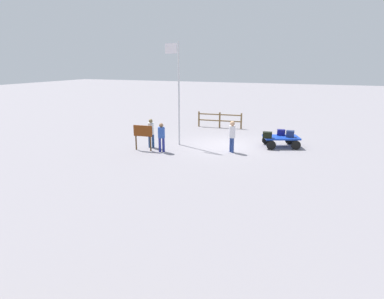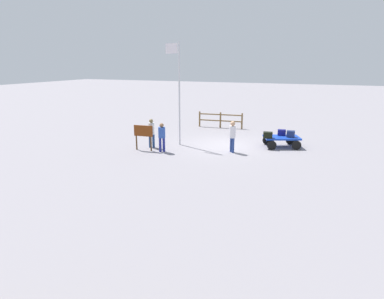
{
  "view_description": "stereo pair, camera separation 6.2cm",
  "coord_description": "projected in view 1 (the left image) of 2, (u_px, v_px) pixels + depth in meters",
  "views": [
    {
      "loc": [
        -5.22,
        18.09,
        4.75
      ],
      "look_at": [
        -0.34,
        6.0,
        1.25
      ],
      "focal_mm": 30.52,
      "sensor_mm": 36.0,
      "label": 1
    },
    {
      "loc": [
        -5.28,
        18.06,
        4.75
      ],
      "look_at": [
        -0.34,
        6.0,
        1.25
      ],
      "focal_mm": 30.52,
      "sensor_mm": 36.0,
      "label": 2
    }
  ],
  "objects": [
    {
      "name": "luggage_cart",
      "position": [
        281.0,
        139.0,
        18.77
      ],
      "size": [
        2.27,
        1.93,
        0.62
      ],
      "color": "#163EBB",
      "rests_on": "ground"
    },
    {
      "name": "worker_supervisor",
      "position": [
        151.0,
        131.0,
        18.54
      ],
      "size": [
        0.42,
        0.42,
        1.66
      ],
      "color": "navy",
      "rests_on": "ground"
    },
    {
      "name": "suitcase_maroon",
      "position": [
        281.0,
        132.0,
        19.0
      ],
      "size": [
        0.49,
        0.38,
        0.34
      ],
      "color": "navy",
      "rests_on": "luggage_cart"
    },
    {
      "name": "wooden_fence",
      "position": [
        220.0,
        119.0,
        24.32
      ],
      "size": [
        3.33,
        0.43,
        1.15
      ],
      "color": "brown",
      "rests_on": "ground"
    },
    {
      "name": "worker_trailing",
      "position": [
        161.0,
        135.0,
        17.62
      ],
      "size": [
        0.52,
        0.52,
        1.59
      ],
      "color": "navy",
      "rests_on": "ground"
    },
    {
      "name": "suitcase_grey",
      "position": [
        267.0,
        135.0,
        18.35
      ],
      "size": [
        0.56,
        0.43,
        0.34
      ],
      "color": "black",
      "rests_on": "luggage_cart"
    },
    {
      "name": "suitcase_olive",
      "position": [
        290.0,
        134.0,
        18.54
      ],
      "size": [
        0.47,
        0.38,
        0.37
      ],
      "color": "navy",
      "rests_on": "luggage_cart"
    },
    {
      "name": "worker_lead",
      "position": [
        232.0,
        134.0,
        17.53
      ],
      "size": [
        0.47,
        0.47,
        1.72
      ],
      "color": "navy",
      "rests_on": "ground"
    },
    {
      "name": "ground_plane",
      "position": [
        225.0,
        145.0,
        19.32
      ],
      "size": [
        120.0,
        120.0,
        0.0
      ],
      "primitive_type": "plane",
      "color": "gray"
    },
    {
      "name": "flagpole",
      "position": [
        177.0,
        87.0,
        18.57
      ],
      "size": [
        0.91,
        0.21,
        5.86
      ],
      "color": "silver",
      "rests_on": "ground"
    },
    {
      "name": "signboard",
      "position": [
        143.0,
        133.0,
        17.93
      ],
      "size": [
        1.1,
        0.16,
        1.4
      ],
      "color": "#4C3319",
      "rests_on": "ground"
    }
  ]
}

